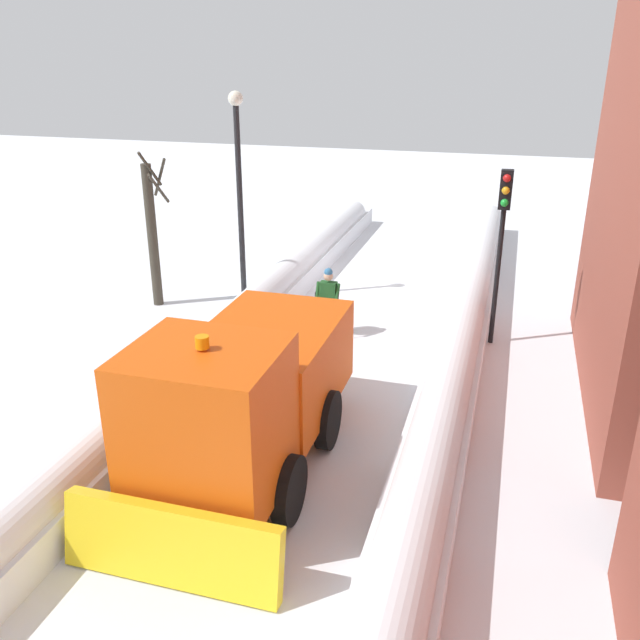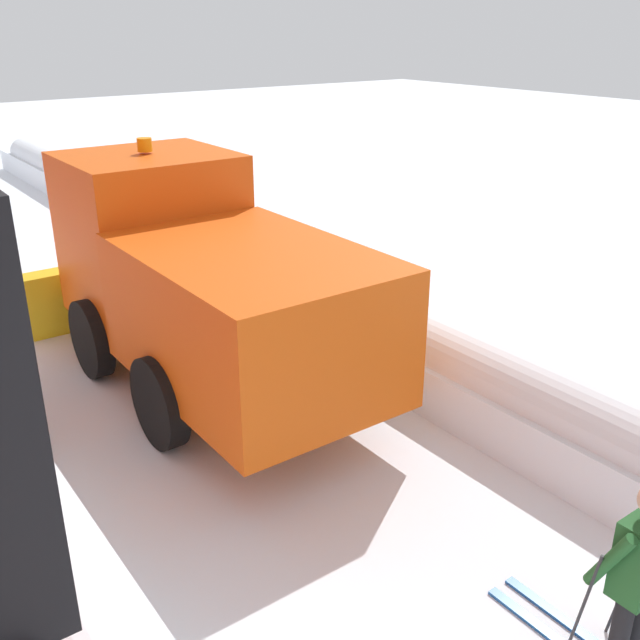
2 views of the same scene
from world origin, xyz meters
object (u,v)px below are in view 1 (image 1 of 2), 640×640
traffic_light_pole (502,225)px  street_lamp (239,174)px  plow_truck (244,394)px  skier (328,299)px  bare_tree_near (153,232)px

traffic_light_pole → street_lamp: (7.15, -1.32, 0.61)m
plow_truck → skier: 6.17m
plow_truck → skier: size_ratio=3.31×
bare_tree_near → street_lamp: bearing=-153.5°
traffic_light_pole → street_lamp: size_ratio=0.74×
plow_truck → street_lamp: 9.01m
skier → traffic_light_pole: bearing=-171.5°
plow_truck → bare_tree_near: (5.56, -6.98, 0.64)m
plow_truck → skier: plow_truck is taller
skier → street_lamp: 4.51m
plow_truck → street_lamp: street_lamp is taller
traffic_light_pole → bare_tree_near: (9.35, -0.23, -0.91)m
traffic_light_pole → bare_tree_near: bare_tree_near is taller
skier → bare_tree_near: bearing=-8.9°
plow_truck → traffic_light_pole: 7.90m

